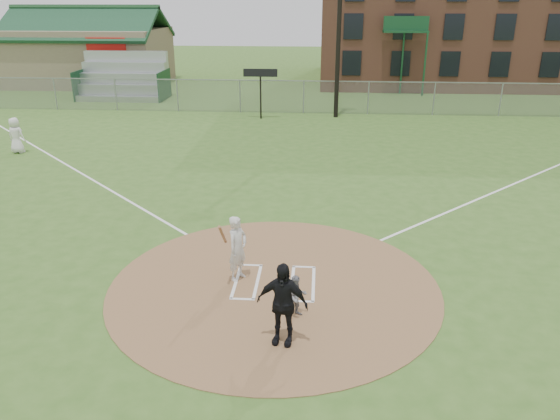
# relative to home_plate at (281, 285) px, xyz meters

# --- Properties ---
(ground) EXTENTS (140.00, 140.00, 0.00)m
(ground) POSITION_rel_home_plate_xyz_m (-0.18, -0.01, -0.04)
(ground) COLOR #396021
(ground) RESTS_ON ground
(dirt_circle) EXTENTS (8.40, 8.40, 0.02)m
(dirt_circle) POSITION_rel_home_plate_xyz_m (-0.18, -0.01, -0.03)
(dirt_circle) COLOR olive
(dirt_circle) RESTS_ON ground
(home_plate) EXTENTS (0.53, 0.53, 0.03)m
(home_plate) POSITION_rel_home_plate_xyz_m (0.00, 0.00, 0.00)
(home_plate) COLOR silver
(home_plate) RESTS_ON dirt_circle
(foul_line_first) EXTENTS (17.04, 17.04, 0.01)m
(foul_line_first) POSITION_rel_home_plate_xyz_m (8.82, 8.99, -0.03)
(foul_line_first) COLOR white
(foul_line_first) RESTS_ON ground
(foul_line_third) EXTENTS (17.04, 17.04, 0.01)m
(foul_line_third) POSITION_rel_home_plate_xyz_m (-9.18, 8.99, -0.03)
(foul_line_third) COLOR white
(foul_line_third) RESTS_ON ground
(catcher) EXTENTS (0.61, 0.56, 1.02)m
(catcher) POSITION_rel_home_plate_xyz_m (0.45, -1.39, 0.50)
(catcher) COLOR gray
(catcher) RESTS_ON dirt_circle
(umpire) EXTENTS (1.16, 0.65, 1.86)m
(umpire) POSITION_rel_home_plate_xyz_m (0.19, -2.42, 0.92)
(umpire) COLOR black
(umpire) RESTS_ON dirt_circle
(ondeck_player) EXTENTS (0.89, 0.65, 1.67)m
(ondeck_player) POSITION_rel_home_plate_xyz_m (-13.26, 11.73, 0.80)
(ondeck_player) COLOR white
(ondeck_player) RESTS_ON ground
(batters_boxes) EXTENTS (2.08, 1.88, 0.01)m
(batters_boxes) POSITION_rel_home_plate_xyz_m (-0.18, 0.14, -0.01)
(batters_boxes) COLOR white
(batters_boxes) RESTS_ON dirt_circle
(batter_at_plate) EXTENTS (0.69, 1.08, 1.78)m
(batter_at_plate) POSITION_rel_home_plate_xyz_m (-1.15, 0.28, 0.86)
(batter_at_plate) COLOR silver
(batter_at_plate) RESTS_ON dirt_circle
(outfield_fence) EXTENTS (56.08, 0.08, 2.03)m
(outfield_fence) POSITION_rel_home_plate_xyz_m (-0.18, 21.99, 0.98)
(outfield_fence) COLOR slate
(outfield_fence) RESTS_ON ground
(bleachers) EXTENTS (6.08, 3.20, 3.20)m
(bleachers) POSITION_rel_home_plate_xyz_m (-13.18, 26.19, 1.55)
(bleachers) COLOR #B7BABF
(bleachers) RESTS_ON ground
(clubhouse) EXTENTS (12.20, 8.71, 6.23)m
(clubhouse) POSITION_rel_home_plate_xyz_m (-18.18, 32.99, 2.35)
(clubhouse) COLOR gray
(clubhouse) RESTS_ON ground
(light_pole) EXTENTS (1.20, 0.30, 12.22)m
(light_pole) POSITION_rel_home_plate_xyz_m (1.82, 20.99, 6.57)
(light_pole) COLOR black
(light_pole) RESTS_ON ground
(scoreboard_sign) EXTENTS (2.00, 0.10, 2.93)m
(scoreboard_sign) POSITION_rel_home_plate_xyz_m (-2.68, 20.19, 2.35)
(scoreboard_sign) COLOR black
(scoreboard_sign) RESTS_ON ground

